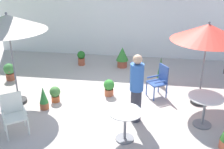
# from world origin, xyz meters

# --- Properties ---
(ground_plane) EXTENTS (60.00, 60.00, 0.00)m
(ground_plane) POSITION_xyz_m (0.00, 0.00, 0.00)
(ground_plane) COLOR #B3A69C
(villa_facade) EXTENTS (10.42, 0.30, 3.79)m
(villa_facade) POSITION_xyz_m (0.00, 3.81, 1.89)
(villa_facade) COLOR white
(villa_facade) RESTS_ON ground
(patio_umbrella_0) EXTENTS (1.85, 1.85, 2.26)m
(patio_umbrella_0) POSITION_xyz_m (2.40, 0.09, 1.97)
(patio_umbrella_0) COLOR #2D2D2D
(patio_umbrella_0) RESTS_ON ground
(patio_umbrella_1) EXTENTS (1.94, 1.94, 2.47)m
(patio_umbrella_1) POSITION_xyz_m (-2.52, -0.58, 2.19)
(patio_umbrella_1) COLOR #2D2D2D
(patio_umbrella_1) RESTS_ON ground
(cafe_table_0) EXTENTS (0.80, 0.80, 0.76)m
(cafe_table_0) POSITION_xyz_m (2.33, -1.02, 0.53)
(cafe_table_0) COLOR silver
(cafe_table_0) RESTS_ON ground
(cafe_table_1) EXTENTS (0.75, 0.75, 0.71)m
(cafe_table_1) POSITION_xyz_m (0.56, -1.85, 0.50)
(cafe_table_1) COLOR silver
(cafe_table_1) RESTS_ON ground
(patio_chair_0) EXTENTS (0.67, 0.66, 0.93)m
(patio_chair_0) POSITION_xyz_m (-1.95, -1.91, 0.52)
(patio_chair_0) COLOR white
(patio_chair_0) RESTS_ON ground
(patio_chair_1) EXTENTS (0.61, 0.61, 0.93)m
(patio_chair_1) POSITION_xyz_m (1.32, 0.35, 0.52)
(patio_chair_1) COLOR #304E92
(patio_chair_1) RESTS_ON ground
(potted_plant_0) EXTENTS (0.29, 0.29, 0.54)m
(potted_plant_0) POSITION_xyz_m (-1.49, 2.44, 0.29)
(potted_plant_0) COLOR #AC5237
(potted_plant_0) RESTS_ON ground
(potted_plant_1) EXTENTS (0.20, 0.20, 0.90)m
(potted_plant_1) POSITION_xyz_m (1.35, 1.14, 0.44)
(potted_plant_1) COLOR #C0683E
(potted_plant_1) RESTS_ON ground
(potted_plant_2) EXTENTS (0.44, 0.44, 0.74)m
(potted_plant_2) POSITION_xyz_m (0.02, 2.45, 0.40)
(potted_plant_2) COLOR #A74C35
(potted_plant_2) RESTS_ON ground
(potted_plant_3) EXTENTS (0.30, 0.30, 0.45)m
(potted_plant_3) POSITION_xyz_m (-1.52, -0.40, 0.24)
(potted_plant_3) COLOR #BE5A30
(potted_plant_3) RESTS_ON ground
(potted_plant_5) EXTENTS (0.23, 0.23, 0.63)m
(potted_plant_5) POSITION_xyz_m (-1.68, -0.83, 0.31)
(potted_plant_5) COLOR #A25432
(potted_plant_5) RESTS_ON ground
(potted_plant_6) EXTENTS (0.36, 0.36, 0.56)m
(potted_plant_6) POSITION_xyz_m (-3.45, 0.79, 0.31)
(potted_plant_6) COLOR brown
(potted_plant_6) RESTS_ON ground
(potted_plant_7) EXTENTS (0.31, 0.31, 0.49)m
(potted_plant_7) POSITION_xyz_m (-0.11, 0.18, 0.26)
(potted_plant_7) COLOR #C1603C
(potted_plant_7) RESTS_ON ground
(standing_person) EXTENTS (0.38, 0.38, 1.70)m
(standing_person) POSITION_xyz_m (0.74, -1.03, 0.88)
(standing_person) COLOR #33333D
(standing_person) RESTS_ON ground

